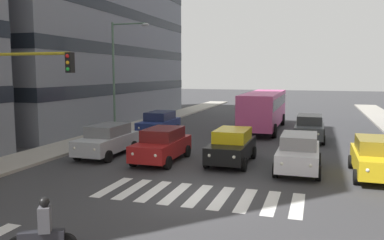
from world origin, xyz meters
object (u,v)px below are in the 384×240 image
Objects in this scene: car_0 at (376,157)px; bus_behind_traffic at (264,107)px; car_row2_0 at (159,123)px; car_3 at (162,144)px; car_1 at (299,152)px; traffic_light_gantry at (14,95)px; car_4 at (107,140)px; motorcycle_with_rider at (43,233)px; street_lamp_right at (119,68)px; car_row2_1 at (309,128)px; car_2 at (232,146)px.

car_0 is 14.53m from bus_behind_traffic.
car_3 is at bearing 113.48° from car_row2_0.
car_1 and car_3 have the same top height.
car_row2_0 is 13.93m from traffic_light_gantry.
car_4 is 1.00× the size of car_row2_0.
car_row2_0 reaches higher than motorcycle_with_rider.
car_0 is at bearing 179.96° from car_3.
car_3 is at bearing 132.65° from street_lamp_right.
bus_behind_traffic is (6.60, -12.91, 0.97)m from car_0.
car_4 is at bearing 111.59° from street_lamp_right.
car_2 is at bearing 65.95° from car_row2_1.
car_0 is at bearing 158.53° from street_lamp_right.
motorcycle_with_rider is at bearing 96.46° from car_3.
car_3 is 1.00× the size of car_row2_1.
traffic_light_gantry is at bearing 98.10° from street_lamp_right.
car_3 is at bearing 173.84° from car_4.
car_row2_1 is (-10.52, -8.46, 0.00)m from car_4.
car_2 is at bearing 134.16° from car_row2_0.
traffic_light_gantry is 12.14m from street_lamp_right.
car_0 is 1.00× the size of car_row2_1.
car_0 is at bearing 178.03° from car_1.
street_lamp_right is (9.23, 6.68, 3.04)m from bus_behind_traffic.
car_3 is at bearing 12.18° from car_2.
traffic_light_gantry is at bearing 87.49° from car_row2_0.
car_4 is 0.81× the size of traffic_light_gantry.
car_row2_0 is 10.57m from car_row2_1.
car_row2_1 is at bearing -106.64° from motorcycle_with_rider.
car_3 is 11.33m from car_row2_1.
motorcycle_with_rider is at bearing 78.90° from car_2.
traffic_light_gantry reaches higher than car_row2_1.
car_1 is at bearing -179.11° from car_3.
car_3 is 2.83× the size of motorcycle_with_rider.
car_0 reaches higher than motorcycle_with_rider.
car_row2_1 reaches higher than motorcycle_with_rider.
car_1 and car_4 have the same top height.
car_3 is at bearing -125.05° from traffic_light_gantry.
car_row2_0 is at bearing -45.84° from car_2.
traffic_light_gantry reaches higher than bus_behind_traffic.
traffic_light_gantry is (4.03, 5.74, 2.79)m from car_3.
bus_behind_traffic is 20.19m from traffic_light_gantry.
car_0 is at bearing 149.72° from car_row2_0.
car_4 is at bearing 61.11° from bus_behind_traffic.
car_0 is 14.01m from motorcycle_with_rider.
car_3 is (10.10, -0.01, 0.00)m from car_0.
street_lamp_right is (15.83, -6.23, 4.01)m from car_0.
street_lamp_right reaches higher than car_3.
bus_behind_traffic is 11.79m from street_lamp_right.
car_0 is 13.52m from car_4.
car_3 is 13.41m from bus_behind_traffic.
street_lamp_right is (12.83, 2.61, 4.01)m from car_row2_1.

